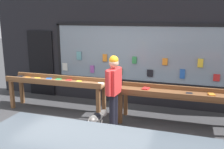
{
  "coord_description": "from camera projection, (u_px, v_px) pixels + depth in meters",
  "views": [
    {
      "loc": [
        1.86,
        -4.61,
        2.53
      ],
      "look_at": [
        0.07,
        0.94,
        1.18
      ],
      "focal_mm": 40.0,
      "sensor_mm": 36.0,
      "label": 1
    }
  ],
  "objects": [
    {
      "name": "shopfront_facade",
      "position": [
        125.0,
        41.0,
        7.2
      ],
      "size": [
        8.58,
        0.29,
        3.74
      ],
      "color": "black",
      "rests_on": "ground_plane"
    },
    {
      "name": "person_browsing",
      "position": [
        114.0,
        86.0,
        5.66
      ],
      "size": [
        0.26,
        0.67,
        1.7
      ],
      "rotation": [
        0.0,
        0.0,
        1.48
      ],
      "color": "black",
      "rests_on": "ground_plane"
    },
    {
      "name": "display_table_right",
      "position": [
        177.0,
        96.0,
        5.82
      ],
      "size": [
        2.8,
        0.74,
        0.89
      ],
      "color": "brown",
      "rests_on": "ground_plane"
    },
    {
      "name": "ground_plane",
      "position": [
        96.0,
        136.0,
        5.4
      ],
      "size": [
        40.0,
        40.0,
        0.0
      ],
      "primitive_type": "plane",
      "color": "#38383A"
    },
    {
      "name": "small_dog",
      "position": [
        98.0,
        117.0,
        5.8
      ],
      "size": [
        0.35,
        0.58,
        0.38
      ],
      "rotation": [
        0.0,
        0.0,
        1.17
      ],
      "color": "white",
      "rests_on": "ground_plane"
    },
    {
      "name": "display_table_left",
      "position": [
        56.0,
        84.0,
        6.77
      ],
      "size": [
        2.8,
        0.64,
        0.93
      ],
      "color": "brown",
      "rests_on": "ground_plane"
    }
  ]
}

